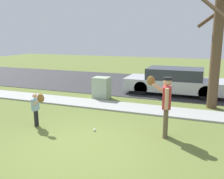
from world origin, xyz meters
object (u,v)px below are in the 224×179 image
object	(u,v)px
person_adult	(165,100)
baseball	(95,130)
utility_cabinet	(102,88)
person_child	(37,105)
parked_sedan_silver	(175,81)
street_tree_near	(217,41)

from	to	relation	value
person_adult	baseball	world-z (taller)	person_adult
person_adult	utility_cabinet	bearing A→B (deg)	-53.73
baseball	person_child	bearing A→B (deg)	-170.55
parked_sedan_silver	utility_cabinet	bearing A→B (deg)	-143.98
parked_sedan_silver	person_adult	bearing A→B (deg)	-85.81
person_child	street_tree_near	world-z (taller)	street_tree_near
person_adult	baseball	distance (m)	2.20
person_child	utility_cabinet	xyz separation A→B (m)	(0.42, 3.90, -0.21)
person_child	utility_cabinet	world-z (taller)	person_child
person_child	person_adult	bearing A→B (deg)	0.84
person_adult	utility_cabinet	size ratio (longest dim) A/B	1.72
baseball	parked_sedan_silver	xyz separation A→B (m)	(1.54, 5.70, 0.58)
person_child	parked_sedan_silver	distance (m)	6.84
person_adult	utility_cabinet	world-z (taller)	person_adult
baseball	parked_sedan_silver	distance (m)	5.93
person_adult	parked_sedan_silver	size ratio (longest dim) A/B	0.36
baseball	person_adult	bearing A→B (deg)	9.62
utility_cabinet	street_tree_near	world-z (taller)	street_tree_near
utility_cabinet	parked_sedan_silver	distance (m)	3.56
person_child	baseball	size ratio (longest dim) A/B	14.45
street_tree_near	person_child	bearing A→B (deg)	-140.25
baseball	utility_cabinet	xyz separation A→B (m)	(-1.34, 3.60, 0.44)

